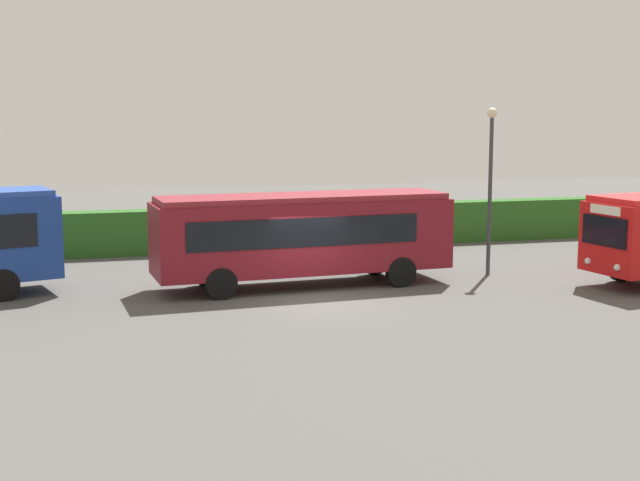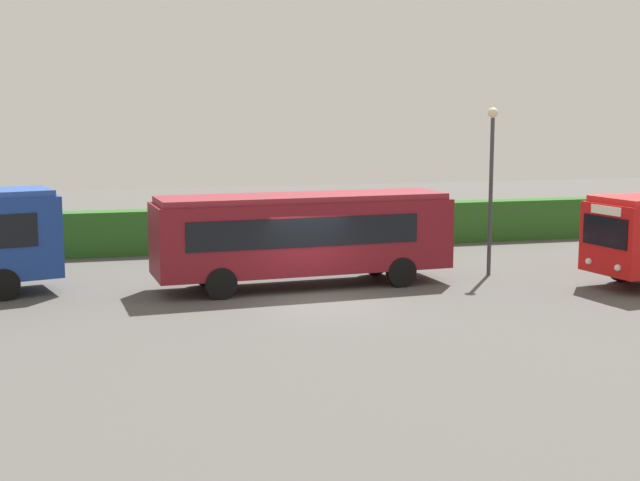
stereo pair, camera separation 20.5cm
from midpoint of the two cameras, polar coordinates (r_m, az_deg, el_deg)
The scene contains 6 objects.
ground_plane at distance 26.86m, azimuth 0.17°, elevation -4.01°, with size 83.81×83.81×0.00m, color #514F4C.
bus_maroon at distance 29.01m, azimuth -0.89°, elevation 0.46°, with size 10.02×3.17×3.06m.
person_center at distance 30.70m, azimuth -6.42°, elevation -0.65°, with size 0.38×0.46×1.83m.
person_right at distance 35.26m, azimuth 18.32°, elevation 0.09°, with size 0.35×0.46×1.79m.
hedge_row at distance 36.98m, azimuth -4.11°, elevation 0.78°, with size 53.91×1.07×1.79m, color #2A6020.
lamppost at distance 31.43m, azimuth 11.20°, elevation 4.35°, with size 0.36×0.36×5.88m.
Camera 2 is at (-6.69, -25.37, 5.74)m, focal length 49.52 mm.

